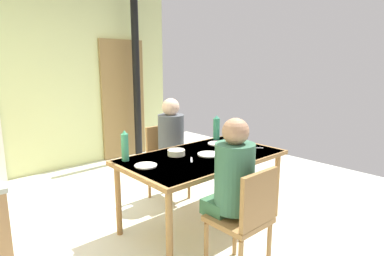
% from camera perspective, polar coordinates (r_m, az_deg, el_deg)
% --- Properties ---
extents(ground_plane, '(6.63, 6.63, 0.00)m').
position_cam_1_polar(ground_plane, '(3.33, -6.78, -17.54)').
color(ground_plane, silver).
extents(wall_back, '(4.03, 0.10, 2.74)m').
position_cam_1_polar(wall_back, '(5.23, -23.69, 7.83)').
color(wall_back, '#C8D28E').
rests_on(wall_back, ground_plane).
extents(door_wooden, '(0.80, 0.05, 2.00)m').
position_cam_1_polar(door_wooden, '(5.65, -12.12, 4.95)').
color(door_wooden, olive).
rests_on(door_wooden, ground_plane).
extents(stove_pipe_column, '(0.12, 0.12, 2.74)m').
position_cam_1_polar(stove_pipe_column, '(5.45, -9.84, 8.71)').
color(stove_pipe_column, black).
rests_on(stove_pipe_column, ground_plane).
extents(dining_table, '(1.58, 0.92, 0.73)m').
position_cam_1_polar(dining_table, '(3.16, 1.83, -6.01)').
color(dining_table, olive).
rests_on(dining_table, ground_plane).
extents(chair_near_diner, '(0.40, 0.40, 0.87)m').
position_cam_1_polar(chair_near_diner, '(2.48, 9.59, -15.25)').
color(chair_near_diner, olive).
rests_on(chair_near_diner, ground_plane).
extents(chair_far_diner, '(0.40, 0.40, 0.87)m').
position_cam_1_polar(chair_far_diner, '(3.89, -4.81, -5.20)').
color(chair_far_diner, olive).
rests_on(chair_far_diner, ground_plane).
extents(person_near_diner, '(0.30, 0.37, 0.77)m').
position_cam_1_polar(person_near_diner, '(2.45, 7.29, -8.33)').
color(person_near_diner, '#346343').
rests_on(person_near_diner, ground_plane).
extents(person_far_diner, '(0.30, 0.37, 0.77)m').
position_cam_1_polar(person_far_diner, '(3.72, -3.61, -1.45)').
color(person_far_diner, '#454F55').
rests_on(person_far_diner, ground_plane).
extents(water_bottle_green_near, '(0.08, 0.08, 0.29)m').
position_cam_1_polar(water_bottle_green_near, '(3.78, 4.37, -0.00)').
color(water_bottle_green_near, '#379269').
rests_on(water_bottle_green_near, dining_table).
extents(water_bottle_green_far, '(0.07, 0.07, 0.29)m').
position_cam_1_polar(water_bottle_green_far, '(2.99, -11.84, -3.23)').
color(water_bottle_green_far, '#3A936B').
rests_on(water_bottle_green_far, dining_table).
extents(serving_bowl_center, '(0.17, 0.17, 0.05)m').
position_cam_1_polar(serving_bowl_center, '(3.14, -2.82, -4.37)').
color(serving_bowl_center, beige).
rests_on(serving_bowl_center, dining_table).
extents(dinner_plate_near_left, '(0.23, 0.23, 0.01)m').
position_cam_1_polar(dinner_plate_near_left, '(3.24, 7.87, -4.35)').
color(dinner_plate_near_left, white).
rests_on(dinner_plate_near_left, dining_table).
extents(dinner_plate_near_right, '(0.20, 0.20, 0.01)m').
position_cam_1_polar(dinner_plate_near_right, '(2.84, -8.22, -6.61)').
color(dinner_plate_near_right, white).
rests_on(dinner_plate_near_right, dining_table).
extents(dinner_plate_far_center, '(0.22, 0.22, 0.01)m').
position_cam_1_polar(dinner_plate_far_center, '(3.16, 3.03, -4.67)').
color(dinner_plate_far_center, white).
rests_on(dinner_plate_far_center, dining_table).
extents(dinner_plate_far_side, '(0.21, 0.21, 0.01)m').
position_cam_1_polar(dinner_plate_far_side, '(3.58, 4.55, -2.76)').
color(dinner_plate_far_side, white).
rests_on(dinner_plate_far_side, dining_table).
extents(drinking_glass_by_near_diner, '(0.06, 0.06, 0.11)m').
position_cam_1_polar(drinking_glass_by_near_diner, '(3.76, 6.20, -1.37)').
color(drinking_glass_by_near_diner, silver).
rests_on(drinking_glass_by_near_diner, dining_table).
extents(cutlery_knife_near, '(0.12, 0.12, 0.00)m').
position_cam_1_polar(cutlery_knife_near, '(3.47, 11.27, -3.48)').
color(cutlery_knife_near, silver).
rests_on(cutlery_knife_near, dining_table).
extents(cutlery_fork_near, '(0.11, 0.12, 0.00)m').
position_cam_1_polar(cutlery_fork_near, '(2.99, -0.09, -5.68)').
color(cutlery_fork_near, silver).
rests_on(cutlery_fork_near, dining_table).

